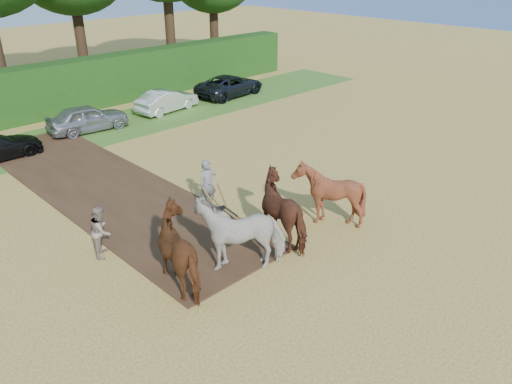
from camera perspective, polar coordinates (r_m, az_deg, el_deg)
ground at (r=15.39m, az=-8.93°, el=-9.40°), size 120.00×120.00×0.00m
earth_strip at (r=21.36m, az=-16.79°, el=0.37°), size 4.50×17.00×0.05m
grass_verge at (r=26.98m, az=-26.79°, el=3.93°), size 50.00×5.00×0.03m
spectator_near at (r=16.49m, az=-17.25°, el=-4.26°), size 1.03×1.05×1.71m
plough_team at (r=15.90m, az=0.82°, el=-3.01°), size 7.78×5.41×2.28m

